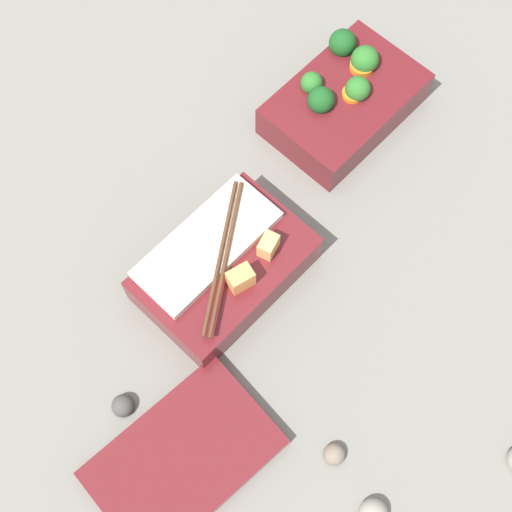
% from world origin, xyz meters
% --- Properties ---
extents(ground_plane, '(3.00, 3.00, 0.00)m').
position_xyz_m(ground_plane, '(0.00, 0.00, 0.00)').
color(ground_plane, slate).
extents(bento_tray_vegetable, '(0.20, 0.14, 0.08)m').
position_xyz_m(bento_tray_vegetable, '(-0.14, -0.03, 0.03)').
color(bento_tray_vegetable, maroon).
rests_on(bento_tray_vegetable, ground_plane).
extents(bento_tray_rice, '(0.20, 0.13, 0.08)m').
position_xyz_m(bento_tray_rice, '(0.14, 0.02, 0.03)').
color(bento_tray_rice, maroon).
rests_on(bento_tray_rice, ground_plane).
extents(bento_lid, '(0.21, 0.15, 0.02)m').
position_xyz_m(bento_lid, '(0.33, 0.15, 0.01)').
color(bento_lid, maroon).
rests_on(bento_lid, ground_plane).
extents(pebble_1, '(0.02, 0.02, 0.02)m').
position_xyz_m(pebble_1, '(0.21, 0.26, 0.01)').
color(pebble_1, '#7A6B5B').
rests_on(pebble_1, ground_plane).
extents(pebble_2, '(0.03, 0.03, 0.03)m').
position_xyz_m(pebble_2, '(0.34, 0.05, 0.01)').
color(pebble_2, '#474442').
rests_on(pebble_2, ground_plane).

